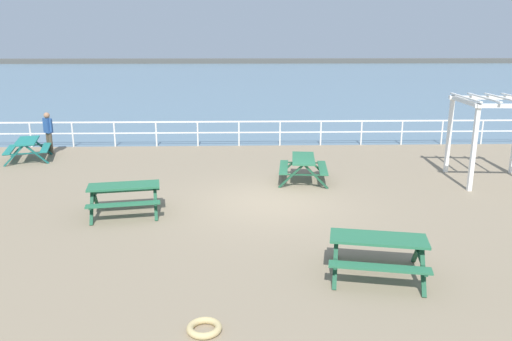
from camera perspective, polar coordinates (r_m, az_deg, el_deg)
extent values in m
cube|color=gray|center=(13.78, 1.66, -4.06)|extent=(30.00, 24.00, 0.20)
cube|color=slate|center=(65.93, -1.14, 10.91)|extent=(142.00, 90.00, 0.01)
cube|color=#4C4C47|center=(108.87, -1.44, 12.39)|extent=(142.00, 6.00, 1.80)
cube|color=white|center=(21.05, 0.41, 5.72)|extent=(23.00, 0.06, 0.06)
cube|color=white|center=(21.13, 0.41, 4.46)|extent=(23.00, 0.05, 0.05)
cylinder|color=white|center=(22.93, -24.74, 3.78)|extent=(0.07, 0.07, 1.05)
cylinder|color=white|center=(22.30, -20.54, 3.93)|extent=(0.07, 0.07, 1.05)
cylinder|color=white|center=(21.80, -16.13, 4.05)|extent=(0.07, 0.07, 1.05)
cylinder|color=white|center=(21.43, -11.53, 4.16)|extent=(0.07, 0.07, 1.05)
cylinder|color=white|center=(21.20, -6.80, 4.25)|extent=(0.07, 0.07, 1.05)
cylinder|color=white|center=(21.12, -2.00, 4.30)|extent=(0.07, 0.07, 1.05)
cylinder|color=white|center=(21.19, 2.81, 4.33)|extent=(0.07, 0.07, 1.05)
cylinder|color=white|center=(21.41, 7.55, 4.32)|extent=(0.07, 0.07, 1.05)
cylinder|color=white|center=(21.76, 12.16, 4.29)|extent=(0.07, 0.07, 1.05)
cylinder|color=white|center=(22.26, 16.60, 4.23)|extent=(0.07, 0.07, 1.05)
cylinder|color=white|center=(22.87, 20.82, 4.15)|extent=(0.07, 0.07, 1.05)
cylinder|color=white|center=(23.61, 24.79, 4.06)|extent=(0.07, 0.07, 1.05)
cube|color=#286B47|center=(9.59, 14.06, -7.68)|extent=(1.91, 1.06, 0.05)
cube|color=#286B47|center=(10.27, 13.74, -7.93)|extent=(1.81, 0.62, 0.04)
cube|color=#286B47|center=(9.14, 14.19, -10.88)|extent=(1.81, 0.62, 0.04)
cube|color=#1E5035|center=(10.17, 18.23, -8.97)|extent=(0.24, 0.79, 0.79)
cube|color=#1E5035|center=(9.49, 18.84, -10.76)|extent=(0.24, 0.79, 0.79)
cube|color=#1E5035|center=(9.81, 18.54, -9.59)|extent=(0.37, 1.48, 0.04)
cube|color=#1E5035|center=(10.05, 9.30, -8.68)|extent=(0.24, 0.79, 0.79)
cube|color=#1E5035|center=(9.36, 9.22, -10.48)|extent=(0.24, 0.79, 0.79)
cube|color=#1E5035|center=(9.69, 9.27, -9.30)|extent=(0.37, 1.48, 0.04)
cube|color=#286B47|center=(15.66, 5.53, 1.41)|extent=(0.89, 1.86, 0.05)
cube|color=#286B47|center=(15.73, 3.25, 0.39)|extent=(0.45, 1.82, 0.04)
cube|color=#286B47|center=(15.76, 7.76, 0.30)|extent=(0.45, 1.82, 0.04)
cube|color=#1E5035|center=(16.50, 4.15, 0.79)|extent=(0.80, 0.16, 0.79)
cube|color=#1E5035|center=(16.52, 6.75, 0.74)|extent=(0.80, 0.16, 0.79)
cube|color=#1E5035|center=(16.50, 5.45, 0.91)|extent=(1.50, 0.22, 0.04)
cube|color=#1E5035|center=(14.99, 4.12, -0.64)|extent=(0.80, 0.16, 0.79)
cube|color=#1E5035|center=(15.01, 6.98, -0.69)|extent=(0.80, 0.16, 0.79)
cube|color=#1E5035|center=(14.99, 5.55, -0.50)|extent=(1.50, 0.22, 0.04)
cube|color=#286B47|center=(13.07, -15.13, -1.73)|extent=(1.89, 1.00, 0.05)
cube|color=#286B47|center=(13.74, -14.91, -2.21)|extent=(1.82, 0.57, 0.04)
cube|color=#286B47|center=(12.56, -15.18, -3.82)|extent=(1.82, 0.57, 0.04)
cube|color=#1E5035|center=(13.50, -11.64, -2.65)|extent=(0.21, 0.79, 0.79)
cube|color=#1E5035|center=(12.79, -11.61, -3.63)|extent=(0.21, 0.79, 0.79)
cube|color=#1E5035|center=(13.13, -11.64, -2.94)|extent=(0.32, 1.49, 0.04)
cube|color=#1E5035|center=(13.60, -18.22, -2.97)|extent=(0.21, 0.79, 0.79)
cube|color=#1E5035|center=(12.89, -18.57, -3.96)|extent=(0.21, 0.79, 0.79)
cube|color=#1E5035|center=(13.24, -18.41, -3.26)|extent=(0.32, 1.49, 0.04)
cube|color=#1E7A70|center=(20.34, -25.09, 3.16)|extent=(1.16, 1.92, 0.05)
cube|color=#1E7A70|center=(20.48, -26.71, 2.19)|extent=(0.74, 1.80, 0.04)
cube|color=#1E7A70|center=(20.32, -23.27, 2.47)|extent=(0.74, 1.80, 0.04)
cube|color=#165B54|center=(21.22, -25.73, 2.48)|extent=(0.78, 0.29, 0.79)
cube|color=#165B54|center=(21.12, -23.72, 2.64)|extent=(0.78, 0.29, 0.79)
cube|color=#165B54|center=(21.16, -24.74, 2.68)|extent=(1.46, 0.46, 0.04)
cube|color=#165B54|center=(19.70, -26.32, 1.57)|extent=(0.78, 0.29, 0.79)
cube|color=#165B54|center=(19.60, -24.16, 1.75)|extent=(0.78, 0.29, 0.79)
cube|color=#165B54|center=(19.64, -25.25, 1.79)|extent=(1.46, 0.46, 0.04)
cylinder|color=#4C4233|center=(21.18, -22.75, 2.91)|extent=(0.14, 0.14, 0.85)
cylinder|color=#4C4233|center=(21.33, -22.99, 2.97)|extent=(0.14, 0.14, 0.85)
cube|color=#264C8C|center=(21.13, -23.06, 4.83)|extent=(0.40, 0.39, 0.58)
cylinder|color=#264C8C|center=(20.94, -22.78, 4.86)|extent=(0.09, 0.09, 0.52)
cylinder|color=#264C8C|center=(21.32, -23.36, 4.96)|extent=(0.09, 0.09, 0.52)
sphere|color=#9E7051|center=(21.08, -23.17, 5.92)|extent=(0.23, 0.23, 0.23)
cube|color=white|center=(17.84, 21.53, 3.72)|extent=(0.12, 0.12, 2.50)
cube|color=white|center=(15.81, 23.97, 2.18)|extent=(0.12, 0.12, 2.50)
cube|color=white|center=(16.63, 23.12, 7.42)|extent=(0.32, 2.44, 0.12)
cube|color=white|center=(18.04, 25.26, 7.68)|extent=(2.44, 0.32, 0.12)
cube|color=white|center=(16.62, 23.16, 7.83)|extent=(0.30, 2.56, 0.04)
cube|color=white|center=(16.81, 24.94, 7.71)|extent=(0.30, 2.56, 0.04)
cube|color=white|center=(17.02, 26.67, 7.59)|extent=(0.30, 2.56, 0.04)
torus|color=tan|center=(7.98, -6.04, -17.76)|extent=(0.55, 0.55, 0.11)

